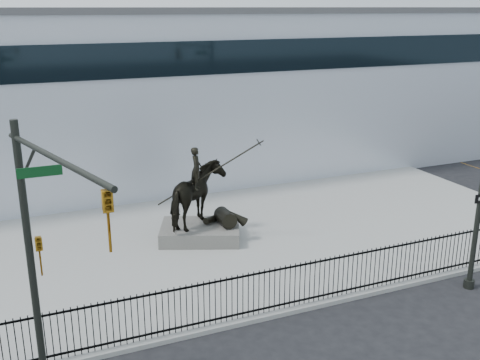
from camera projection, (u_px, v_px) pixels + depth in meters
name	position (u px, v px, depth m)	size (l,w,h in m)	color
ground	(293.00, 335.00, 16.70)	(120.00, 120.00, 0.00)	black
plaza	(212.00, 245.00, 22.83)	(30.00, 12.00, 0.15)	#959592
building	(134.00, 93.00, 32.93)	(44.00, 14.00, 9.00)	silver
picket_fence	(275.00, 289.00, 17.53)	(22.10, 0.10, 1.50)	black
statue_plinth	(200.00, 232.00, 23.11)	(3.19, 2.20, 0.60)	#575550
equestrian_statue	(201.00, 196.00, 22.65)	(3.81, 3.16, 3.47)	black
traffic_signal_left	(43.00, 257.00, 12.43)	(1.52, 4.84, 7.00)	black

